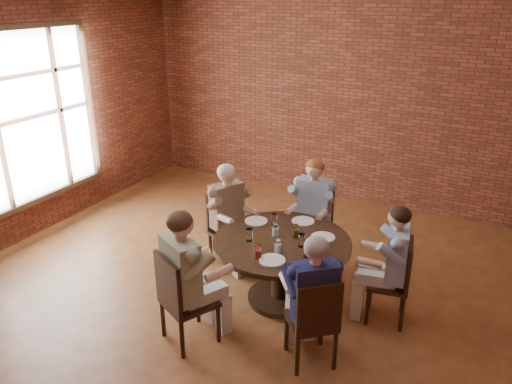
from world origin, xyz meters
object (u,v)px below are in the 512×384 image
at_px(chair_c, 226,225).
at_px(diner_c, 229,217).
at_px(diner_e, 312,300).
at_px(smartphone, 308,255).
at_px(chair_b, 314,221).
at_px(diner_a, 390,265).
at_px(chair_e, 314,320).
at_px(chair_a, 396,279).
at_px(dining_table, 282,258).
at_px(diner_d, 188,278).
at_px(diner_b, 312,212).
at_px(chair_d, 180,297).

height_order(chair_c, diner_c, diner_c).
bearing_deg(diner_c, chair_c, 90.00).
distance_m(diner_e, smartphone, 0.64).
bearing_deg(chair_b, diner_a, -38.95).
distance_m(chair_e, diner_e, 0.17).
height_order(diner_a, smartphone, diner_a).
bearing_deg(chair_c, chair_a, -71.24).
xyz_separation_m(dining_table, chair_e, (0.69, -0.82, -0.03)).
xyz_separation_m(diner_d, diner_e, (1.15, 0.26, -0.05)).
relative_size(diner_a, chair_e, 1.40).
bearing_deg(chair_e, diner_a, -152.72).
distance_m(diner_b, diner_e, 1.85).
bearing_deg(chair_e, diner_b, -108.17).
distance_m(chair_b, diner_d, 2.13).
distance_m(chair_c, chair_e, 2.09).
relative_size(chair_d, chair_e, 1.06).
bearing_deg(chair_a, diner_b, -131.87).
xyz_separation_m(diner_a, chair_c, (-2.07, 0.26, -0.14)).
distance_m(chair_c, chair_d, 1.61).
xyz_separation_m(diner_b, chair_d, (-0.52, -2.07, -0.15)).
relative_size(chair_a, chair_e, 0.99).
bearing_deg(chair_b, dining_table, -90.00).
relative_size(diner_e, smartphone, 10.52).
distance_m(diner_a, diner_c, 2.01).
bearing_deg(diner_b, diner_a, -36.16).
xyz_separation_m(diner_a, smartphone, (-0.74, -0.37, 0.11)).
height_order(diner_d, chair_e, diner_d).
relative_size(diner_b, chair_d, 1.38).
bearing_deg(diner_a, smartphone, -73.20).
height_order(chair_e, smartphone, chair_e).
bearing_deg(chair_e, chair_a, -156.09).
distance_m(diner_d, diner_e, 1.18).
distance_m(diner_a, diner_b, 1.38).
bearing_deg(chair_c, diner_a, -71.86).
bearing_deg(diner_d, dining_table, -90.00).
height_order(dining_table, chair_e, chair_e).
height_order(chair_c, diner_e, diner_e).
height_order(diner_e, smartphone, diner_e).
bearing_deg(chair_d, diner_c, -50.79).
height_order(chair_a, chair_e, chair_e).
relative_size(chair_b, diner_c, 0.72).
bearing_deg(diner_b, chair_b, 90.00).
height_order(diner_c, diner_d, diner_d).
xyz_separation_m(diner_d, chair_e, (1.20, 0.20, -0.20)).
height_order(diner_a, diner_b, diner_b).
xyz_separation_m(diner_a, diner_b, (-1.14, 0.77, 0.03)).
relative_size(dining_table, smartphone, 11.93).
xyz_separation_m(dining_table, diner_e, (0.64, -0.75, 0.12)).
xyz_separation_m(chair_a, diner_a, (-0.08, -0.01, 0.15)).
height_order(chair_a, diner_c, diner_c).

